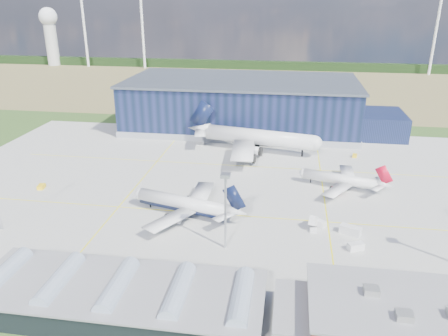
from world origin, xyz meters
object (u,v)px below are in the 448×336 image
(ops_building, at_px, (420,323))
(gse_van_a, at_px, (350,230))
(hangar, at_px, (247,106))
(airliner_red, at_px, (340,174))
(airliner_widebody, at_px, (259,129))
(gse_van_c, at_px, (356,247))
(car_b, at_px, (355,297))
(gse_tug_c, at_px, (355,156))
(car_a, at_px, (169,280))
(light_mast_center, at_px, (225,199))
(gse_van_b, at_px, (319,223))
(airstair, at_px, (313,223))
(gse_cart_a, at_px, (198,189))
(airliner_navy, at_px, (183,196))
(gse_tug_a, at_px, (41,187))

(ops_building, height_order, gse_van_a, ops_building)
(hangar, distance_m, airliner_red, 88.39)
(airliner_widebody, bearing_deg, gse_van_c, -55.22)
(airliner_widebody, distance_m, car_b, 108.04)
(gse_tug_c, relative_size, car_a, 0.93)
(hangar, relative_size, airliner_red, 4.17)
(airliner_red, xyz_separation_m, car_b, (-2.12, -65.87, -5.14))
(light_mast_center, relative_size, car_a, 7.13)
(airliner_widebody, height_order, gse_van_b, airliner_widebody)
(gse_van_b, xyz_separation_m, airstair, (-1.99, -1.64, 0.55))
(ops_building, bearing_deg, gse_van_a, 101.51)
(airliner_red, xyz_separation_m, gse_van_c, (0.83, -43.39, -4.58))
(ops_building, xyz_separation_m, car_b, (-11.20, 12.00, -4.26))
(light_mast_center, distance_m, gse_cart_a, 43.43)
(hangar, relative_size, gse_van_b, 33.43)
(gse_tug_c, height_order, airstair, airstair)
(hangar, height_order, car_b, hangar)
(airliner_navy, xyz_separation_m, gse_cart_a, (0.57, 19.50, -6.11))
(hangar, xyz_separation_m, car_a, (-4.49, -142.80, -11.07))
(gse_tug_a, xyz_separation_m, airstair, (99.63, -14.84, 0.80))
(gse_cart_a, bearing_deg, gse_tug_c, 12.25)
(gse_van_c, bearing_deg, gse_tug_a, 52.35)
(hangar, xyz_separation_m, gse_van_a, (43.39, -111.56, -10.26))
(car_a, height_order, car_b, car_a)
(ops_building, xyz_separation_m, light_mast_center, (-45.01, 30.00, 10.64))
(gse_cart_a, xyz_separation_m, gse_van_b, (43.37, -20.35, 0.38))
(light_mast_center, bearing_deg, gse_van_c, 6.95)
(hangar, bearing_deg, gse_van_b, -72.27)
(light_mast_center, bearing_deg, gse_tug_a, 157.80)
(car_a, bearing_deg, gse_tug_c, -53.47)
(airstair, xyz_separation_m, car_a, (-36.93, -33.52, -1.00))
(light_mast_center, bearing_deg, car_a, -122.98)
(ops_building, height_order, gse_van_b, ops_building)
(gse_van_a, distance_m, car_b, 31.35)
(airstair, bearing_deg, airliner_widebody, 124.41)
(airstair, bearing_deg, gse_van_c, -27.32)
(light_mast_center, relative_size, airstair, 4.75)
(airliner_red, relative_size, gse_tug_a, 9.65)
(gse_van_a, xyz_separation_m, gse_van_b, (-8.96, 3.91, -0.36))
(car_a, bearing_deg, hangar, -25.70)
(airliner_widebody, bearing_deg, ops_building, -57.94)
(airliner_red, bearing_deg, airliner_navy, 46.33)
(airliner_widebody, height_order, gse_tug_a, airliner_widebody)
(gse_cart_a, bearing_deg, ops_building, -72.19)
(light_mast_center, height_order, gse_van_c, light_mast_center)
(airliner_navy, relative_size, gse_van_c, 9.12)
(gse_tug_a, height_order, gse_tug_c, gse_tug_a)
(gse_van_a, relative_size, gse_van_c, 1.38)
(car_b, bearing_deg, ops_building, -135.04)
(gse_tug_c, bearing_deg, gse_cart_a, -132.43)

